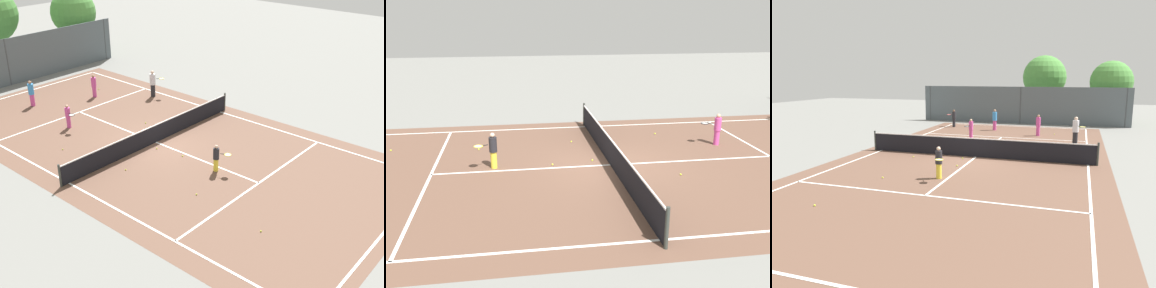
{
  "view_description": "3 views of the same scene",
  "coord_description": "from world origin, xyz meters",
  "views": [
    {
      "loc": [
        -15.93,
        -16.18,
        10.94
      ],
      "look_at": [
        -0.72,
        -3.1,
        1.15
      ],
      "focal_mm": 45.13,
      "sensor_mm": 36.0,
      "label": 1
    },
    {
      "loc": [
        14.57,
        -3.47,
        5.48
      ],
      "look_at": [
        1.33,
        -1.42,
        1.3
      ],
      "focal_mm": 40.22,
      "sensor_mm": 36.0,
      "label": 2
    },
    {
      "loc": [
        5.0,
        -17.44,
        4.14
      ],
      "look_at": [
        -0.09,
        -1.71,
        0.99
      ],
      "focal_mm": 33.69,
      "sensor_mm": 36.0,
      "label": 3
    }
  ],
  "objects": [
    {
      "name": "player_3",
      "position": [
        -1.79,
        4.98,
        0.7
      ],
      "size": [
        0.46,
        0.87,
        1.35
      ],
      "color": "#D14799",
      "rests_on": "ground_plane"
    },
    {
      "name": "tennis_ball_0",
      "position": [
        -2.96,
        -8.46,
        0.03
      ],
      "size": [
        0.07,
        0.07,
        0.07
      ],
      "primitive_type": "sphere",
      "color": "#CCE533",
      "rests_on": "ground_plane"
    },
    {
      "name": "tennis_ball_1",
      "position": [
        1.38,
        2.18,
        0.03
      ],
      "size": [
        0.07,
        0.07,
        0.07
      ],
      "primitive_type": "sphere",
      "color": "#CCE533",
      "rests_on": "ground_plane"
    },
    {
      "name": "player_2",
      "position": [
        4.81,
        4.96,
        0.89
      ],
      "size": [
        0.81,
        0.85,
        1.73
      ],
      "color": "#232328",
      "rests_on": "ground_plane"
    },
    {
      "name": "tennis_ball_2",
      "position": [
        -3.06,
        -1.04,
        0.03
      ],
      "size": [
        0.07,
        0.07,
        0.07
      ],
      "primitive_type": "sphere",
      "color": "#CCE533",
      "rests_on": "ground_plane"
    },
    {
      "name": "tree_1",
      "position": [
        1.54,
        18.41,
        3.98
      ],
      "size": [
        4.13,
        4.13,
        6.05
      ],
      "color": "brown",
      "rests_on": "ground_plane"
    },
    {
      "name": "ground_plane",
      "position": [
        0.0,
        0.0,
        0.0
      ],
      "size": [
        80.0,
        80.0,
        0.0
      ],
      "primitive_type": "plane",
      "color": "slate"
    },
    {
      "name": "player_4",
      "position": [
        -1.22,
        9.44,
        0.82
      ],
      "size": [
        0.34,
        0.34,
        1.61
      ],
      "color": "#D14799",
      "rests_on": "ground_plane"
    },
    {
      "name": "player_0",
      "position": [
        -4.82,
        10.18,
        0.73
      ],
      "size": [
        0.87,
        0.6,
        1.41
      ],
      "color": "#232328",
      "rests_on": "ground_plane"
    },
    {
      "name": "tennis_ball_3",
      "position": [
        -3.71,
        2.95,
        0.03
      ],
      "size": [
        0.07,
        0.07,
        0.07
      ],
      "primitive_type": "sphere",
      "color": "#CCE533",
      "rests_on": "ground_plane"
    },
    {
      "name": "tree_0",
      "position": [
        7.42,
        16.31,
        3.6
      ],
      "size": [
        3.58,
        3.58,
        5.41
      ],
      "color": "brown",
      "rests_on": "ground_plane"
    },
    {
      "name": "tennis_ball_6",
      "position": [
        -0.3,
        -2.13,
        0.03
      ],
      "size": [
        0.07,
        0.07,
        0.07
      ],
      "primitive_type": "sphere",
      "color": "#CCE533",
      "rests_on": "ground_plane"
    },
    {
      "name": "tennis_ball_5",
      "position": [
        -0.53,
        -0.59,
        0.03
      ],
      "size": [
        0.07,
        0.07,
        0.07
      ],
      "primitive_type": "sphere",
      "color": "#CCE533",
      "rests_on": "ground_plane"
    },
    {
      "name": "player_1",
      "position": [
        2.27,
        7.77,
        0.76
      ],
      "size": [
        0.32,
        0.32,
        1.48
      ],
      "color": "#D14799",
      "rests_on": "ground_plane"
    },
    {
      "name": "court_surface",
      "position": [
        0.0,
        0.0,
        0.0
      ],
      "size": [
        13.0,
        25.0,
        0.01
      ],
      "color": "brown",
      "rests_on": "ground_plane"
    },
    {
      "name": "tennis_ball_7",
      "position": [
        3.33,
        8.68,
        0.03
      ],
      "size": [
        0.07,
        0.07,
        0.07
      ],
      "primitive_type": "sphere",
      "color": "#CCE533",
      "rests_on": "ground_plane"
    },
    {
      "name": "tennis_net",
      "position": [
        0.0,
        0.0,
        0.51
      ],
      "size": [
        11.9,
        0.1,
        1.1
      ],
      "color": "#333833",
      "rests_on": "ground_plane"
    },
    {
      "name": "player_5",
      "position": [
        -0.34,
        -4.26,
        0.69
      ],
      "size": [
        0.58,
        0.85,
        1.33
      ],
      "color": "yellow",
      "rests_on": "ground_plane"
    },
    {
      "name": "tennis_ball_4",
      "position": [
        -2.56,
        -4.93,
        0.03
      ],
      "size": [
        0.07,
        0.07,
        0.07
      ],
      "primitive_type": "sphere",
      "color": "#CCE533",
      "rests_on": "ground_plane"
    },
    {
      "name": "perimeter_fence",
      "position": [
        0.0,
        14.0,
        1.6
      ],
      "size": [
        18.0,
        0.12,
        3.2
      ],
      "color": "#515B60",
      "rests_on": "ground_plane"
    }
  ]
}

